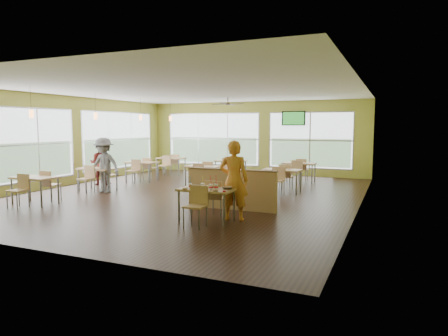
{
  "coord_description": "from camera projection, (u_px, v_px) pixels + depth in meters",
  "views": [
    {
      "loc": [
        5.79,
        -10.86,
        2.12
      ],
      "look_at": [
        1.53,
        -0.92,
        0.98
      ],
      "focal_mm": 32.0,
      "sensor_mm": 36.0,
      "label": 1
    }
  ],
  "objects": [
    {
      "name": "patron_grey",
      "position": [
        104.0,
        165.0,
        12.72
      ],
      "size": [
        1.18,
        0.73,
        1.76
      ],
      "primitive_type": "imported",
      "rotation": [
        0.0,
        0.0,
        0.06
      ],
      "color": "slate",
      "rests_on": "floor"
    },
    {
      "name": "cup_blue",
      "position": [
        190.0,
        186.0,
        8.79
      ],
      "size": [
        0.09,
        0.09,
        0.31
      ],
      "color": "white",
      "rests_on": "main_table"
    },
    {
      "name": "food_basket",
      "position": [
        227.0,
        188.0,
        8.71
      ],
      "size": [
        0.23,
        0.23,
        0.05
      ],
      "color": "black",
      "rests_on": "main_table"
    },
    {
      "name": "wrapper_mid",
      "position": [
        211.0,
        186.0,
        8.97
      ],
      "size": [
        0.26,
        0.25,
        0.05
      ],
      "primitive_type": "ellipsoid",
      "rotation": [
        0.0,
        0.0,
        -0.34
      ],
      "color": "#AA8052",
      "rests_on": "main_table"
    },
    {
      "name": "main_table",
      "position": [
        207.0,
        194.0,
        8.83
      ],
      "size": [
        1.22,
        1.52,
        0.87
      ],
      "color": "tan",
      "rests_on": "floor"
    },
    {
      "name": "dining_tables",
      "position": [
        187.0,
        168.0,
        14.33
      ],
      "size": [
        6.92,
        8.72,
        0.87
      ],
      "color": "tan",
      "rests_on": "floor"
    },
    {
      "name": "ketchup_cup",
      "position": [
        224.0,
        191.0,
        8.33
      ],
      "size": [
        0.06,
        0.06,
        0.03
      ],
      "primitive_type": "cylinder",
      "color": "#A90006",
      "rests_on": "main_table"
    },
    {
      "name": "cup_red_near",
      "position": [
        211.0,
        187.0,
        8.6
      ],
      "size": [
        0.09,
        0.09,
        0.34
      ],
      "color": "white",
      "rests_on": "main_table"
    },
    {
      "name": "window_bays",
      "position": [
        168.0,
        142.0,
        16.11
      ],
      "size": [
        9.24,
        10.24,
        2.38
      ],
      "color": "white",
      "rests_on": "room"
    },
    {
      "name": "pendant_lights",
      "position": [
        119.0,
        117.0,
        14.03
      ],
      "size": [
        0.11,
        7.31,
        0.86
      ],
      "color": "#2D2119",
      "rests_on": "ceiling"
    },
    {
      "name": "wrapper_left",
      "position": [
        185.0,
        189.0,
        8.69
      ],
      "size": [
        0.16,
        0.15,
        0.04
      ],
      "primitive_type": "ellipsoid",
      "rotation": [
        0.0,
        0.0,
        0.18
      ],
      "color": "#AA8052",
      "rests_on": "main_table"
    },
    {
      "name": "ceiling_fan",
      "position": [
        228.0,
        104.0,
        14.85
      ],
      "size": [
        1.25,
        1.25,
        0.29
      ],
      "color": "#2D2119",
      "rests_on": "ceiling"
    },
    {
      "name": "cup_yellow",
      "position": [
        203.0,
        186.0,
        8.79
      ],
      "size": [
        0.09,
        0.09,
        0.31
      ],
      "color": "white",
      "rests_on": "main_table"
    },
    {
      "name": "patron_maroon",
      "position": [
        100.0,
        163.0,
        14.41
      ],
      "size": [
        0.93,
        0.85,
        1.56
      ],
      "primitive_type": "imported",
      "rotation": [
        0.0,
        0.0,
        3.56
      ],
      "color": "#5A1B18",
      "rests_on": "floor"
    },
    {
      "name": "cup_red_far",
      "position": [
        216.0,
        187.0,
        8.59
      ],
      "size": [
        0.1,
        0.1,
        0.36
      ],
      "color": "white",
      "rests_on": "main_table"
    },
    {
      "name": "man_plaid",
      "position": [
        234.0,
        180.0,
        8.97
      ],
      "size": [
        0.74,
        0.56,
        1.81
      ],
      "primitive_type": "imported",
      "rotation": [
        0.0,
        0.0,
        3.35
      ],
      "color": "#E94D19",
      "rests_on": "floor"
    },
    {
      "name": "half_wall_divider",
      "position": [
        231.0,
        189.0,
        10.16
      ],
      "size": [
        2.4,
        0.14,
        1.04
      ],
      "color": "tan",
      "rests_on": "floor"
    },
    {
      "name": "wrapper_right",
      "position": [
        215.0,
        190.0,
        8.45
      ],
      "size": [
        0.17,
        0.16,
        0.03
      ],
      "primitive_type": "ellipsoid",
      "rotation": [
        0.0,
        0.0,
        -0.29
      ],
      "color": "#AA8052",
      "rests_on": "main_table"
    },
    {
      "name": "room",
      "position": [
        190.0,
        143.0,
        12.25
      ],
      "size": [
        12.0,
        12.04,
        3.2
      ],
      "color": "black",
      "rests_on": "ground"
    },
    {
      "name": "tv_backwall",
      "position": [
        294.0,
        118.0,
        16.84
      ],
      "size": [
        1.0,
        0.07,
        0.6
      ],
      "color": "black",
      "rests_on": "wall_back"
    }
  ]
}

